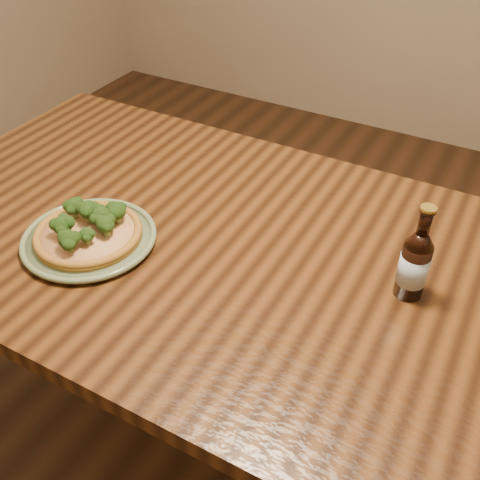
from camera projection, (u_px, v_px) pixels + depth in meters
The scene contains 5 objects.
ground at pixel (210, 459), 1.64m from camera, with size 4.50×4.50×0.00m, color #382111.
table at pixel (223, 271), 1.30m from camera, with size 1.60×0.90×0.75m.
plate at pixel (89, 238), 1.23m from camera, with size 0.29×0.29×0.02m.
pizza at pixel (88, 231), 1.21m from camera, with size 0.23×0.23×0.07m.
beer_bottle at pixel (414, 264), 1.06m from camera, with size 0.06×0.06×0.21m.
Camera 1 is at (0.50, -0.73, 1.52)m, focal length 42.00 mm.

